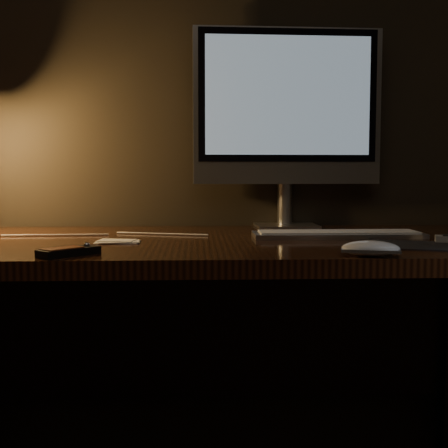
{
  "coord_description": "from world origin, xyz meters",
  "views": [
    {
      "loc": [
        -0.07,
        0.25,
        0.93
      ],
      "look_at": [
        -0.01,
        1.73,
        0.8
      ],
      "focal_mm": 50.0,
      "sensor_mm": 36.0,
      "label": 1
    }
  ],
  "objects_px": {
    "monitor": "(287,110)",
    "mouse": "(371,251)",
    "keyboard": "(338,234)",
    "desk": "(223,283)",
    "media_remote": "(69,251)"
  },
  "relations": [
    {
      "from": "keyboard",
      "to": "desk",
      "type": "bearing_deg",
      "value": 172.17
    },
    {
      "from": "keyboard",
      "to": "mouse",
      "type": "distance_m",
      "value": 0.37
    },
    {
      "from": "monitor",
      "to": "keyboard",
      "type": "height_order",
      "value": "monitor"
    },
    {
      "from": "mouse",
      "to": "keyboard",
      "type": "bearing_deg",
      "value": 101.72
    },
    {
      "from": "monitor",
      "to": "keyboard",
      "type": "bearing_deg",
      "value": -74.28
    },
    {
      "from": "monitor",
      "to": "desk",
      "type": "bearing_deg",
      "value": -131.05
    },
    {
      "from": "desk",
      "to": "media_remote",
      "type": "distance_m",
      "value": 0.52
    },
    {
      "from": "mouse",
      "to": "media_remote",
      "type": "distance_m",
      "value": 0.63
    },
    {
      "from": "monitor",
      "to": "media_remote",
      "type": "height_order",
      "value": "monitor"
    },
    {
      "from": "monitor",
      "to": "mouse",
      "type": "height_order",
      "value": "monitor"
    },
    {
      "from": "media_remote",
      "to": "keyboard",
      "type": "bearing_deg",
      "value": -19.67
    },
    {
      "from": "monitor",
      "to": "mouse",
      "type": "bearing_deg",
      "value": -85.05
    },
    {
      "from": "media_remote",
      "to": "desk",
      "type": "bearing_deg",
      "value": 0.66
    },
    {
      "from": "keyboard",
      "to": "mouse",
      "type": "bearing_deg",
      "value": -92.38
    },
    {
      "from": "keyboard",
      "to": "mouse",
      "type": "xyz_separation_m",
      "value": [
        -0.01,
        -0.36,
        0.0
      ]
    }
  ]
}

